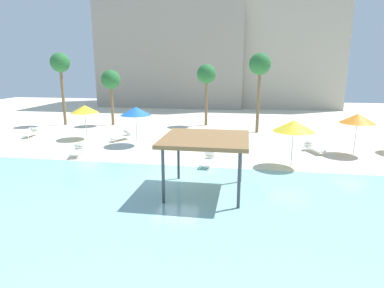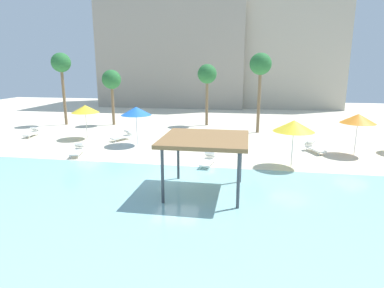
% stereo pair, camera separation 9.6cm
% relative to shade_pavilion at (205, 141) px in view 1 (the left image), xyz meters
% --- Properties ---
extents(ground_plane, '(80.00, 80.00, 0.00)m').
position_rel_shade_pavilion_xyz_m(ground_plane, '(-1.94, 2.37, -2.53)').
color(ground_plane, beige).
extents(lagoon_water, '(44.00, 13.50, 0.04)m').
position_rel_shade_pavilion_xyz_m(lagoon_water, '(-1.94, -2.88, -2.51)').
color(lagoon_water, '#8CC6CC').
rests_on(lagoon_water, ground).
extents(shade_pavilion, '(3.95, 3.95, 2.71)m').
position_rel_shade_pavilion_xyz_m(shade_pavilion, '(0.00, 0.00, 0.00)').
color(shade_pavilion, '#42474C').
rests_on(shade_pavilion, ground).
extents(beach_umbrella_yellow_1, '(2.25, 2.25, 2.78)m').
position_rel_shade_pavilion_xyz_m(beach_umbrella_yellow_1, '(-11.23, 10.23, -0.06)').
color(beach_umbrella_yellow_1, silver).
rests_on(beach_umbrella_yellow_1, ground).
extents(beach_umbrella_blue_2, '(2.31, 2.31, 2.93)m').
position_rel_shade_pavilion_xyz_m(beach_umbrella_blue_2, '(-6.37, 8.78, 0.07)').
color(beach_umbrella_blue_2, silver).
rests_on(beach_umbrella_blue_2, ground).
extents(beach_umbrella_yellow_4, '(2.41, 2.41, 2.82)m').
position_rel_shade_pavilion_xyz_m(beach_umbrella_yellow_4, '(4.60, 4.96, -0.04)').
color(beach_umbrella_yellow_4, silver).
rests_on(beach_umbrella_yellow_4, ground).
extents(beach_umbrella_orange_5, '(2.30, 2.30, 2.80)m').
position_rel_shade_pavilion_xyz_m(beach_umbrella_orange_5, '(9.19, 8.55, -0.05)').
color(beach_umbrella_orange_5, silver).
rests_on(beach_umbrella_orange_5, ground).
extents(lounge_chair_0, '(1.50, 1.93, 0.74)m').
position_rel_shade_pavilion_xyz_m(lounge_chair_0, '(0.11, 8.77, -2.20)').
color(lounge_chair_0, white).
rests_on(lounge_chair_0, ground).
extents(lounge_chair_1, '(0.78, 1.95, 0.74)m').
position_rel_shade_pavilion_xyz_m(lounge_chair_1, '(-0.37, 4.34, -2.20)').
color(lounge_chair_1, white).
rests_on(lounge_chair_1, ground).
extents(lounge_chair_2, '(1.49, 1.93, 0.74)m').
position_rel_shade_pavilion_xyz_m(lounge_chair_2, '(-8.09, 10.17, -2.20)').
color(lounge_chair_2, white).
rests_on(lounge_chair_2, ground).
extents(lounge_chair_3, '(0.83, 1.96, 0.74)m').
position_rel_shade_pavilion_xyz_m(lounge_chair_3, '(-16.31, 10.21, -2.20)').
color(lounge_chair_3, white).
rests_on(lounge_chair_3, ground).
extents(lounge_chair_4, '(1.26, 1.98, 0.74)m').
position_rel_shade_pavilion_xyz_m(lounge_chair_4, '(6.59, 8.77, -2.20)').
color(lounge_chair_4, white).
rests_on(lounge_chair_4, ground).
extents(lounge_chair_5, '(1.08, 1.99, 0.74)m').
position_rel_shade_pavilion_xyz_m(lounge_chair_5, '(-9.40, 5.25, -2.20)').
color(lounge_chair_5, white).
rests_on(lounge_chair_5, ground).
extents(palm_tree_0, '(1.90, 1.90, 7.02)m').
position_rel_shade_pavilion_xyz_m(palm_tree_0, '(2.84, 15.19, 3.34)').
color(palm_tree_0, brown).
rests_on(palm_tree_0, ground).
extents(palm_tree_1, '(1.90, 1.90, 7.17)m').
position_rel_shade_pavilion_xyz_m(palm_tree_1, '(-16.50, 16.06, 3.48)').
color(palm_tree_1, brown).
rests_on(palm_tree_1, ground).
extents(palm_tree_2, '(1.90, 1.90, 5.53)m').
position_rel_shade_pavilion_xyz_m(palm_tree_2, '(-11.64, 16.83, 1.93)').
color(palm_tree_2, brown).
rests_on(palm_tree_2, ground).
extents(palm_tree_3, '(1.90, 1.90, 6.08)m').
position_rel_shade_pavilion_xyz_m(palm_tree_3, '(-2.20, 18.17, 2.45)').
color(palm_tree_3, brown).
rests_on(palm_tree_3, ground).
extents(hotel_block_0, '(20.93, 11.91, 18.18)m').
position_rel_shade_pavilion_xyz_m(hotel_block_0, '(-9.31, 36.44, 6.56)').
color(hotel_block_0, '#9E9384').
rests_on(hotel_block_0, ground).
extents(hotel_block_1, '(19.59, 11.49, 14.26)m').
position_rel_shade_pavilion_xyz_m(hotel_block_1, '(4.88, 37.56, 4.60)').
color(hotel_block_1, '#B2A893').
rests_on(hotel_block_1, ground).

